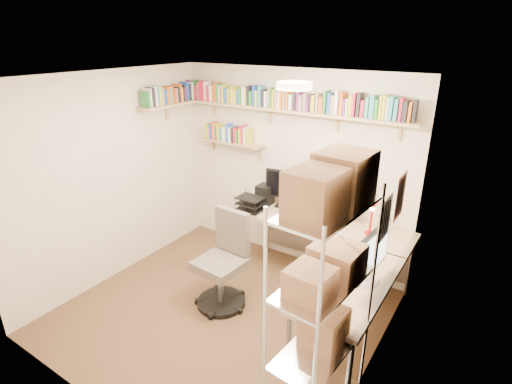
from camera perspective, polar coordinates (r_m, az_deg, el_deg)
ground at (r=4.62m, az=-4.92°, el=-16.70°), size 3.20×3.20×0.00m
room_shell at (r=3.86m, az=-5.58°, el=1.69°), size 3.24×3.04×2.52m
wall_shelves at (r=4.99m, az=-0.11°, el=12.03°), size 3.12×1.09×0.80m
corner_desk at (r=4.56m, az=9.04°, el=-5.77°), size 2.11×2.01×1.37m
office_chair at (r=4.50m, az=-4.60°, el=-10.59°), size 0.57×0.59×1.09m
wire_rack at (r=2.74m, az=10.12°, el=-8.91°), size 0.48×0.87×2.16m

